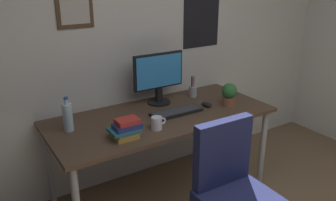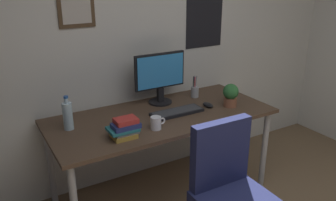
% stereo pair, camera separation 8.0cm
% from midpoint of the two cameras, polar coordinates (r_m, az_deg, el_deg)
% --- Properties ---
extents(wall_back, '(4.40, 0.10, 2.60)m').
position_cam_midpoint_polar(wall_back, '(3.08, -2.98, 10.64)').
color(wall_back, silver).
rests_on(wall_back, ground_plane).
extents(desk, '(1.78, 0.79, 0.75)m').
position_cam_midpoint_polar(desk, '(2.81, -0.22, -3.59)').
color(desk, '#4C3828').
rests_on(desk, ground_plane).
extents(office_chair, '(0.55, 0.57, 0.95)m').
position_cam_midpoint_polar(office_chair, '(2.31, 11.16, -14.00)').
color(office_chair, '#1E234C').
rests_on(office_chair, ground_plane).
extents(monitor, '(0.46, 0.20, 0.43)m').
position_cam_midpoint_polar(monitor, '(2.95, -0.54, 4.00)').
color(monitor, black).
rests_on(monitor, desk).
extents(keyboard, '(0.43, 0.15, 0.03)m').
position_cam_midpoint_polar(keyboard, '(2.80, 2.30, -1.89)').
color(keyboard, black).
rests_on(keyboard, desk).
extents(computer_mouse, '(0.06, 0.11, 0.04)m').
position_cam_midpoint_polar(computer_mouse, '(2.95, 7.29, -0.71)').
color(computer_mouse, black).
rests_on(computer_mouse, desk).
extents(water_bottle, '(0.07, 0.07, 0.25)m').
position_cam_midpoint_polar(water_bottle, '(2.58, -15.16, -2.37)').
color(water_bottle, silver).
rests_on(water_bottle, desk).
extents(coffee_mug_near, '(0.12, 0.08, 0.09)m').
position_cam_midpoint_polar(coffee_mug_near, '(2.51, -1.02, -3.67)').
color(coffee_mug_near, white).
rests_on(coffee_mug_near, desk).
extents(potted_plant, '(0.13, 0.13, 0.19)m').
position_cam_midpoint_polar(potted_plant, '(2.97, 10.91, 0.97)').
color(potted_plant, brown).
rests_on(potted_plant, desk).
extents(pen_cup, '(0.07, 0.07, 0.20)m').
position_cam_midpoint_polar(pen_cup, '(3.16, 5.10, 1.51)').
color(pen_cup, '#9EA0A5').
rests_on(pen_cup, desk).
extents(book_stack_left, '(0.21, 0.15, 0.14)m').
position_cam_midpoint_polar(book_stack_left, '(2.40, -6.13, -4.54)').
color(book_stack_left, gold).
rests_on(book_stack_left, desk).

